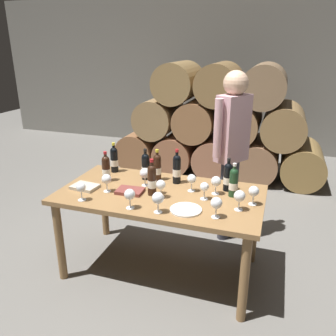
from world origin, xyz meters
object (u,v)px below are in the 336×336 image
at_px(serving_plate, 186,210).
at_px(wine_bottle_5, 114,159).
at_px(wine_glass_9, 130,195).
at_px(wine_glass_4, 161,185).
at_px(wine_glass_5, 107,179).
at_px(wine_glass_8, 204,187).
at_px(wine_bottle_7, 106,168).
at_px(wine_glass_2, 254,192).
at_px(wine_glass_6, 216,182).
at_px(wine_glass_10, 81,188).
at_px(wine_bottle_3, 152,180).
at_px(wine_glass_3, 158,198).
at_px(wine_bottle_1, 234,182).
at_px(wine_glass_1, 192,179).
at_px(leather_ledger, 85,187).
at_px(sommelier_presenting, 232,142).
at_px(wine_glass_7, 216,203).
at_px(tasting_notebook, 130,191).
at_px(wine_glass_11, 240,196).
at_px(wine_bottle_6, 177,169).
at_px(wine_bottle_0, 157,167).
at_px(wine_bottle_4, 228,176).
at_px(dining_table, 161,202).
at_px(wine_glass_0, 145,174).
at_px(wine_bottle_2, 146,166).

bearing_deg(serving_plate, wine_bottle_5, 146.71).
bearing_deg(wine_glass_9, wine_glass_4, 58.62).
distance_m(wine_glass_5, wine_glass_8, 0.82).
bearing_deg(wine_bottle_7, wine_glass_4, -17.37).
bearing_deg(wine_glass_2, serving_plate, -150.46).
height_order(wine_glass_2, wine_glass_6, wine_glass_6).
distance_m(wine_glass_9, serving_plate, 0.44).
bearing_deg(wine_glass_6, wine_glass_10, -155.17).
distance_m(wine_bottle_3, wine_glass_3, 0.33).
xyz_separation_m(wine_bottle_1, wine_glass_1, (-0.35, -0.01, -0.02)).
relative_size(wine_glass_5, leather_ledger, 0.71).
xyz_separation_m(wine_bottle_5, wine_glass_10, (0.05, -0.67, -0.02)).
bearing_deg(serving_plate, sommelier_presenting, 79.99).
relative_size(wine_bottle_3, wine_glass_1, 2.05).
bearing_deg(sommelier_presenting, wine_glass_1, -109.70).
distance_m(wine_bottle_3, wine_glass_7, 0.62).
xyz_separation_m(wine_glass_7, tasting_notebook, (-0.77, 0.21, -0.10)).
xyz_separation_m(wine_glass_6, wine_glass_9, (-0.56, -0.46, 0.00)).
bearing_deg(serving_plate, wine_glass_11, 19.72).
xyz_separation_m(wine_bottle_3, wine_bottle_6, (0.12, 0.31, 0.00)).
height_order(wine_bottle_0, wine_glass_11, wine_bottle_0).
bearing_deg(wine_glass_2, wine_bottle_4, 137.49).
bearing_deg(wine_glass_11, wine_glass_8, 160.28).
distance_m(wine_glass_3, wine_glass_6, 0.57).
relative_size(wine_bottle_6, leather_ledger, 1.44).
distance_m(wine_bottle_0, wine_glass_8, 0.57).
height_order(dining_table, tasting_notebook, tasting_notebook).
height_order(dining_table, wine_bottle_1, wine_bottle_1).
xyz_separation_m(wine_glass_0, wine_glass_1, (0.42, 0.01, -0.01)).
relative_size(dining_table, wine_bottle_5, 5.82).
bearing_deg(wine_glass_5, leather_ledger, 179.66).
xyz_separation_m(wine_glass_0, wine_glass_3, (0.28, -0.44, -0.00)).
bearing_deg(dining_table, wine_glass_1, 24.56).
bearing_deg(wine_bottle_5, wine_bottle_0, -8.79).
bearing_deg(leather_ledger, wine_glass_8, 11.64).
bearing_deg(wine_glass_11, tasting_notebook, 177.67).
bearing_deg(wine_glass_11, dining_table, 169.98).
xyz_separation_m(wine_glass_4, wine_glass_10, (-0.58, -0.25, -0.00)).
xyz_separation_m(wine_bottle_4, wine_glass_9, (-0.64, -0.57, -0.01)).
bearing_deg(wine_glass_11, wine_bottle_1, 108.30).
bearing_deg(wine_bottle_7, wine_bottle_1, 1.61).
bearing_deg(wine_glass_2, leather_ledger, -174.52).
distance_m(wine_glass_2, wine_glass_6, 0.33).
relative_size(wine_glass_4, leather_ledger, 0.69).
bearing_deg(wine_glass_2, wine_bottle_1, 146.81).
bearing_deg(wine_bottle_2, wine_glass_10, -117.74).
xyz_separation_m(wine_bottle_5, wine_bottle_6, (0.66, -0.08, 0.01)).
xyz_separation_m(wine_bottle_7, wine_glass_4, (0.59, -0.18, -0.01)).
bearing_deg(wine_glass_3, wine_bottle_2, 119.65).
xyz_separation_m(wine_glass_9, leather_ledger, (-0.53, 0.23, -0.10)).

